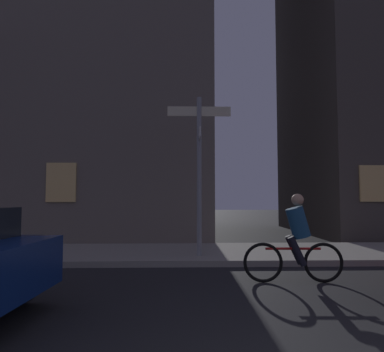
% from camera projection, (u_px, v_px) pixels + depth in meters
% --- Properties ---
extents(sidewalk_kerb, '(40.00, 2.97, 0.14)m').
position_uv_depth(sidewalk_kerb, '(238.00, 253.00, 9.00)').
color(sidewalk_kerb, gray).
rests_on(sidewalk_kerb, ground_plane).
extents(signpost, '(1.57, 1.11, 3.89)m').
position_uv_depth(signpost, '(199.00, 161.00, 8.36)').
color(signpost, gray).
rests_on(signpost, sidewalk_kerb).
extents(cyclist, '(1.82, 0.33, 1.61)m').
position_uv_depth(cyclist, '(296.00, 241.00, 6.19)').
color(cyclist, black).
rests_on(cyclist, ground_plane).
extents(building_left_block, '(12.58, 9.42, 20.66)m').
position_uv_depth(building_left_block, '(68.00, 5.00, 15.55)').
color(building_left_block, '#6B6056').
rests_on(building_left_block, ground_plane).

